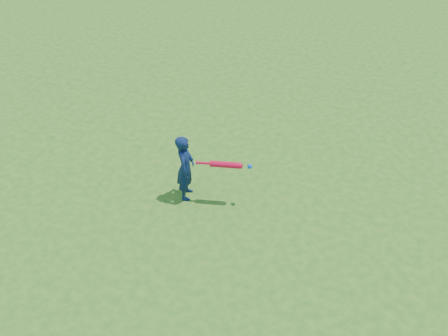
% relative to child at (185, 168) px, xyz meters
% --- Properties ---
extents(ground, '(80.00, 80.00, 0.00)m').
position_rel_child_xyz_m(ground, '(0.78, -0.15, -0.47)').
color(ground, '#2F6418').
rests_on(ground, ground).
extents(child, '(0.31, 0.39, 0.95)m').
position_rel_child_xyz_m(child, '(0.00, 0.00, 0.00)').
color(child, '#0E1D41').
rests_on(child, ground).
extents(bat_swing, '(0.69, 0.23, 0.08)m').
position_rel_child_xyz_m(bat_swing, '(0.54, 0.10, 0.13)').
color(bat_swing, red).
rests_on(bat_swing, ground).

